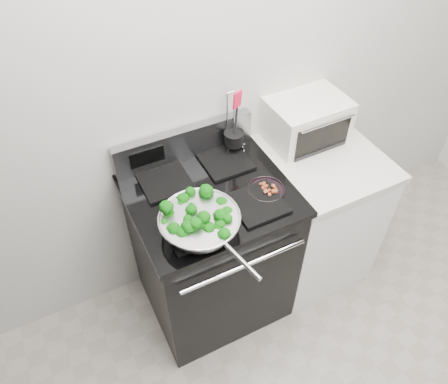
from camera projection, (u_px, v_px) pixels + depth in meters
back_wall at (234, 73)px, 2.16m from camera, size 4.00×0.02×2.70m
gas_range at (212, 250)px, 2.46m from camera, size 0.79×0.69×1.13m
counter at (312, 213)px, 2.70m from camera, size 0.62×0.68×0.92m
skillet at (200, 222)px, 1.93m from camera, size 0.37×0.58×0.08m
broccoli_pile at (199, 219)px, 1.91m from camera, size 0.29×0.29×0.10m
bacon_plate at (266, 188)px, 2.13m from camera, size 0.18×0.18×0.04m
utensil_holder at (234, 141)px, 2.31m from camera, size 0.12×0.12×0.37m
toaster_oven at (306, 119)px, 2.40m from camera, size 0.43×0.33×0.24m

